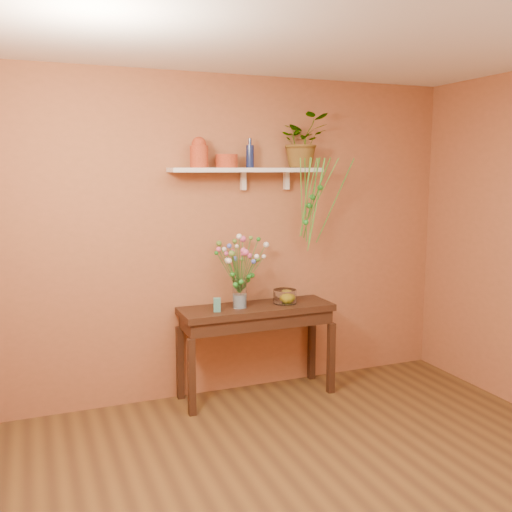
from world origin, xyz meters
The scene contains 13 objects.
room centered at (0.00, 0.00, 1.35)m, with size 4.04×4.04×2.70m.
sideboard centered at (0.09, 1.77, 0.67)m, with size 1.30×0.42×0.79m.
wall_shelf centered at (0.06, 1.87, 1.92)m, with size 1.30×0.24×0.19m.
terracotta_jug centered at (-0.37, 1.85, 2.05)m, with size 0.17×0.17×0.24m.
terracotta_pot centered at (-0.12, 1.88, 1.99)m, with size 0.18×0.18×0.11m, color #B93C21.
blue_bottle centered at (0.08, 1.89, 2.04)m, with size 0.08×0.08×0.24m.
spider_plant centered at (0.56, 1.88, 2.17)m, with size 0.41×0.36×0.46m, color #248124.
plant_fronds centered at (0.58, 1.71, 1.66)m, with size 0.49×0.41×0.79m.
glass_vase centered at (-0.06, 1.77, 0.89)m, with size 0.12×0.12×0.24m.
bouquet centered at (-0.05, 1.77, 1.20)m, with size 0.49×0.39×0.50m.
glass_bowl centered at (0.35, 1.77, 0.84)m, with size 0.20×0.20×0.12m.
lemon centered at (0.37, 1.77, 0.84)m, with size 0.09×0.09×0.09m, color yellow.
carton centered at (-0.28, 1.71, 0.85)m, with size 0.06×0.04×0.11m, color teal.
Camera 1 is at (-1.65, -2.57, 1.93)m, focal length 40.08 mm.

